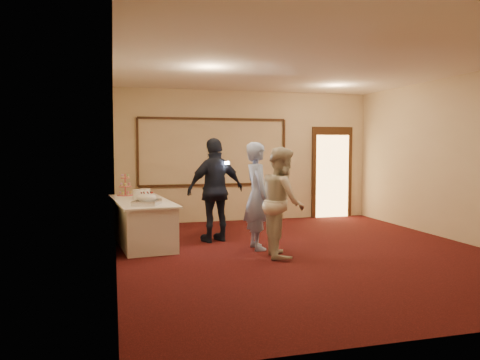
{
  "coord_description": "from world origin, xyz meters",
  "views": [
    {
      "loc": [
        -3.02,
        -6.98,
        1.7
      ],
      "look_at": [
        -0.94,
        0.67,
        1.15
      ],
      "focal_mm": 35.0,
      "sensor_mm": 36.0,
      "label": 1
    }
  ],
  "objects_px": {
    "guest": "(216,190)",
    "buffet_table": "(142,221)",
    "cupcake_stand": "(125,187)",
    "plate_stack_a": "(138,194)",
    "pavlova_tray": "(147,200)",
    "tart": "(149,200)",
    "woman": "(282,202)",
    "plate_stack_b": "(145,193)",
    "man": "(257,196)"
  },
  "relations": [
    {
      "from": "guest",
      "to": "buffet_table",
      "type": "bearing_deg",
      "value": -24.5
    },
    {
      "from": "buffet_table",
      "to": "cupcake_stand",
      "type": "distance_m",
      "value": 1.08
    },
    {
      "from": "cupcake_stand",
      "to": "plate_stack_a",
      "type": "relative_size",
      "value": 2.21
    },
    {
      "from": "pavlova_tray",
      "to": "tart",
      "type": "distance_m",
      "value": 0.41
    },
    {
      "from": "woman",
      "to": "tart",
      "type": "bearing_deg",
      "value": 66.88
    },
    {
      "from": "plate_stack_a",
      "to": "plate_stack_b",
      "type": "bearing_deg",
      "value": 63.69
    },
    {
      "from": "tart",
      "to": "woman",
      "type": "relative_size",
      "value": 0.15
    },
    {
      "from": "plate_stack_a",
      "to": "man",
      "type": "bearing_deg",
      "value": -31.04
    },
    {
      "from": "cupcake_stand",
      "to": "tart",
      "type": "distance_m",
      "value": 1.27
    },
    {
      "from": "woman",
      "to": "guest",
      "type": "xyz_separation_m",
      "value": [
        -0.76,
        1.4,
        0.08
      ]
    },
    {
      "from": "buffet_table",
      "to": "plate_stack_b",
      "type": "distance_m",
      "value": 0.63
    },
    {
      "from": "buffet_table",
      "to": "man",
      "type": "height_order",
      "value": "man"
    },
    {
      "from": "buffet_table",
      "to": "pavlova_tray",
      "type": "distance_m",
      "value": 0.86
    },
    {
      "from": "buffet_table",
      "to": "pavlova_tray",
      "type": "bearing_deg",
      "value": -86.49
    },
    {
      "from": "pavlova_tray",
      "to": "cupcake_stand",
      "type": "distance_m",
      "value": 1.64
    },
    {
      "from": "plate_stack_b",
      "to": "tart",
      "type": "distance_m",
      "value": 0.73
    },
    {
      "from": "pavlova_tray",
      "to": "man",
      "type": "bearing_deg",
      "value": -8.73
    },
    {
      "from": "guest",
      "to": "man",
      "type": "bearing_deg",
      "value": 108.48
    },
    {
      "from": "cupcake_stand",
      "to": "plate_stack_a",
      "type": "distance_m",
      "value": 0.78
    },
    {
      "from": "cupcake_stand",
      "to": "plate_stack_b",
      "type": "relative_size",
      "value": 2.33
    },
    {
      "from": "cupcake_stand",
      "to": "woman",
      "type": "relative_size",
      "value": 0.27
    },
    {
      "from": "man",
      "to": "woman",
      "type": "height_order",
      "value": "man"
    },
    {
      "from": "plate_stack_a",
      "to": "plate_stack_b",
      "type": "xyz_separation_m",
      "value": [
        0.14,
        0.28,
        -0.0
      ]
    },
    {
      "from": "pavlova_tray",
      "to": "tart",
      "type": "xyz_separation_m",
      "value": [
        0.06,
        0.4,
        -0.06
      ]
    },
    {
      "from": "plate_stack_a",
      "to": "plate_stack_b",
      "type": "height_order",
      "value": "plate_stack_a"
    },
    {
      "from": "buffet_table",
      "to": "plate_stack_b",
      "type": "relative_size",
      "value": 12.33
    },
    {
      "from": "man",
      "to": "woman",
      "type": "xyz_separation_m",
      "value": [
        0.22,
        -0.6,
        -0.04
      ]
    },
    {
      "from": "plate_stack_b",
      "to": "tart",
      "type": "xyz_separation_m",
      "value": [
        0.01,
        -0.73,
        -0.06
      ]
    },
    {
      "from": "cupcake_stand",
      "to": "pavlova_tray",
      "type": "bearing_deg",
      "value": -79.43
    },
    {
      "from": "plate_stack_a",
      "to": "man",
      "type": "relative_size",
      "value": 0.12
    },
    {
      "from": "buffet_table",
      "to": "woman",
      "type": "relative_size",
      "value": 1.42
    },
    {
      "from": "tart",
      "to": "guest",
      "type": "relative_size",
      "value": 0.14
    },
    {
      "from": "pavlova_tray",
      "to": "plate_stack_a",
      "type": "xyz_separation_m",
      "value": [
        -0.09,
        0.86,
        0.0
      ]
    },
    {
      "from": "buffet_table",
      "to": "guest",
      "type": "distance_m",
      "value": 1.43
    },
    {
      "from": "pavlova_tray",
      "to": "buffet_table",
      "type": "bearing_deg",
      "value": 93.51
    },
    {
      "from": "plate_stack_b",
      "to": "woman",
      "type": "xyz_separation_m",
      "value": [
        1.97,
        -2.02,
        0.0
      ]
    },
    {
      "from": "plate_stack_b",
      "to": "tart",
      "type": "height_order",
      "value": "plate_stack_b"
    },
    {
      "from": "tart",
      "to": "woman",
      "type": "bearing_deg",
      "value": -33.27
    },
    {
      "from": "cupcake_stand",
      "to": "plate_stack_a",
      "type": "height_order",
      "value": "cupcake_stand"
    },
    {
      "from": "buffet_table",
      "to": "man",
      "type": "distance_m",
      "value": 2.15
    },
    {
      "from": "plate_stack_b",
      "to": "pavlova_tray",
      "type": "bearing_deg",
      "value": -92.29
    },
    {
      "from": "cupcake_stand",
      "to": "woman",
      "type": "distance_m",
      "value": 3.4
    },
    {
      "from": "plate_stack_b",
      "to": "cupcake_stand",
      "type": "bearing_deg",
      "value": 126.09
    },
    {
      "from": "plate_stack_b",
      "to": "man",
      "type": "distance_m",
      "value": 2.25
    },
    {
      "from": "plate_stack_a",
      "to": "guest",
      "type": "distance_m",
      "value": 1.39
    },
    {
      "from": "pavlova_tray",
      "to": "tart",
      "type": "relative_size",
      "value": 2.42
    },
    {
      "from": "woman",
      "to": "guest",
      "type": "bearing_deg",
      "value": 38.71
    },
    {
      "from": "pavlova_tray",
      "to": "guest",
      "type": "relative_size",
      "value": 0.33
    },
    {
      "from": "man",
      "to": "guest",
      "type": "bearing_deg",
      "value": 34.45
    },
    {
      "from": "cupcake_stand",
      "to": "tart",
      "type": "height_order",
      "value": "cupcake_stand"
    }
  ]
}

